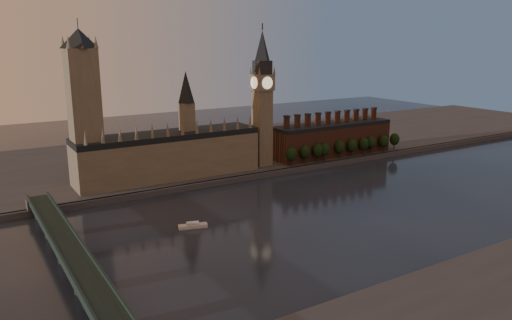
{
  "coord_description": "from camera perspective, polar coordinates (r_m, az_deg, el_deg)",
  "views": [
    {
      "loc": [
        -191.96,
        -209.56,
        99.06
      ],
      "look_at": [
        -29.31,
        55.0,
        24.07
      ],
      "focal_mm": 35.0,
      "sensor_mm": 36.0,
      "label": 1
    }
  ],
  "objects": [
    {
      "name": "north_bank",
      "position": [
        443.29,
        -5.11,
        0.87
      ],
      "size": [
        900.0,
        182.0,
        4.0
      ],
      "color": "#424246",
      "rests_on": "ground"
    },
    {
      "name": "chimney_block",
      "position": [
        427.41,
        8.66,
        2.46
      ],
      "size": [
        110.0,
        25.0,
        37.0
      ],
      "color": "brown",
      "rests_on": "north_bank"
    },
    {
      "name": "victoria_tower",
      "position": [
        334.83,
        -19.05,
        5.98
      ],
      "size": [
        24.0,
        24.0,
        108.0
      ],
      "color": "#7A6E57",
      "rests_on": "north_bank"
    },
    {
      "name": "palace_of_westminster",
      "position": [
        357.14,
        -9.88,
        0.85
      ],
      "size": [
        130.0,
        30.3,
        74.0
      ],
      "color": "#7A6E57",
      "rests_on": "north_bank"
    },
    {
      "name": "westminster_bridge",
      "position": [
        229.24,
        -19.96,
        -10.85
      ],
      "size": [
        14.0,
        200.0,
        11.55
      ],
      "color": "#1C2B27",
      "rests_on": "ground"
    },
    {
      "name": "embankment_tree_7",
      "position": [
        438.12,
        13.0,
        1.96
      ],
      "size": [
        8.6,
        8.6,
        14.88
      ],
      "color": "black",
      "rests_on": "north_bank"
    },
    {
      "name": "big_ben",
      "position": [
        380.38,
        0.71,
        7.2
      ],
      "size": [
        15.0,
        15.0,
        107.0
      ],
      "color": "#7A6E57",
      "rests_on": "north_bank"
    },
    {
      "name": "ground",
      "position": [
        300.96,
        10.35,
        -5.87
      ],
      "size": [
        900.0,
        900.0,
        0.0
      ],
      "primitive_type": "plane",
      "color": "black",
      "rests_on": "ground"
    },
    {
      "name": "embankment_tree_4",
      "position": [
        414.41,
        9.53,
        1.47
      ],
      "size": [
        8.6,
        8.6,
        14.88
      ],
      "color": "black",
      "rests_on": "north_bank"
    },
    {
      "name": "embankment_tree_9",
      "position": [
        457.9,
        15.55,
        2.3
      ],
      "size": [
        8.6,
        8.6,
        14.88
      ],
      "color": "black",
      "rests_on": "north_bank"
    },
    {
      "name": "embankment_tree_1",
      "position": [
        392.57,
        5.6,
        0.92
      ],
      "size": [
        8.6,
        8.6,
        14.88
      ],
      "color": "black",
      "rests_on": "north_bank"
    },
    {
      "name": "embankment_tree_6",
      "position": [
        431.44,
        12.2,
        1.82
      ],
      "size": [
        8.6,
        8.6,
        14.88
      ],
      "color": "black",
      "rests_on": "north_bank"
    },
    {
      "name": "embankment_tree_0",
      "position": [
        384.02,
        4.05,
        0.66
      ],
      "size": [
        8.6,
        8.6,
        14.88
      ],
      "color": "black",
      "rests_on": "north_bank"
    },
    {
      "name": "embankment_tree_3",
      "position": [
        403.62,
        7.83,
        1.2
      ],
      "size": [
        8.6,
        8.6,
        14.88
      ],
      "color": "black",
      "rests_on": "north_bank"
    },
    {
      "name": "river_boat",
      "position": [
        274.37,
        -7.23,
        -7.44
      ],
      "size": [
        16.2,
        8.47,
        3.12
      ],
      "rotation": [
        0.0,
        0.0,
        -0.27
      ],
      "color": "silver",
      "rests_on": "ground"
    },
    {
      "name": "embankment_tree_2",
      "position": [
        399.58,
        7.05,
        1.1
      ],
      "size": [
        8.6,
        8.6,
        14.88
      ],
      "color": "black",
      "rests_on": "north_bank"
    },
    {
      "name": "embankment_tree_8",
      "position": [
        446.57,
        14.4,
        2.09
      ],
      "size": [
        8.6,
        8.6,
        14.88
      ],
      "color": "black",
      "rests_on": "north_bank"
    },
    {
      "name": "embankment_tree_5",
      "position": [
        422.36,
        10.92,
        1.63
      ],
      "size": [
        8.6,
        8.6,
        14.88
      ],
      "color": "black",
      "rests_on": "north_bank"
    }
  ]
}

